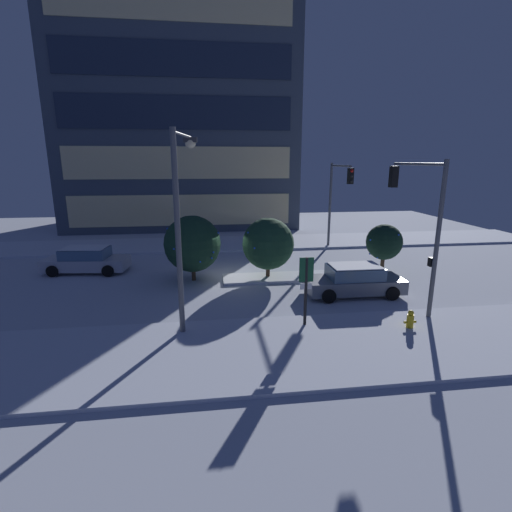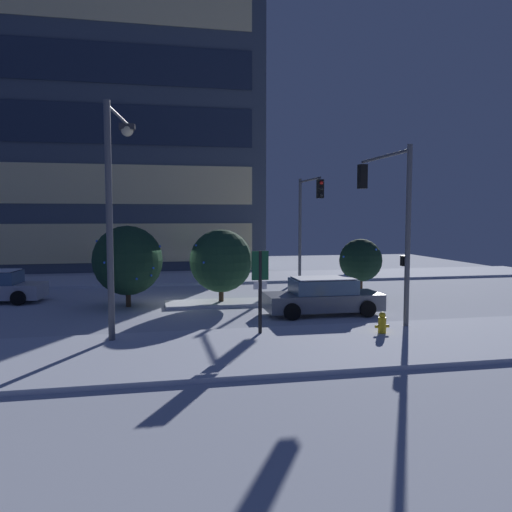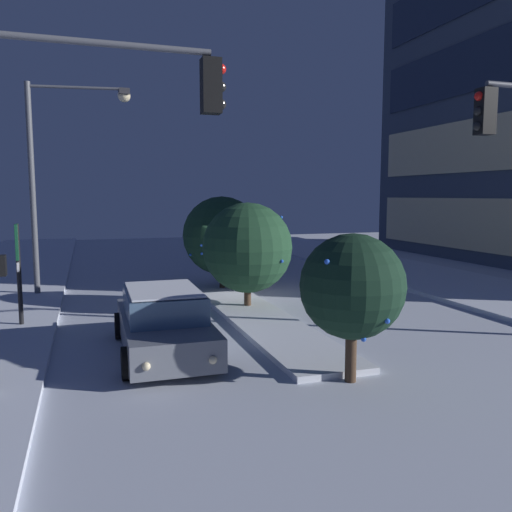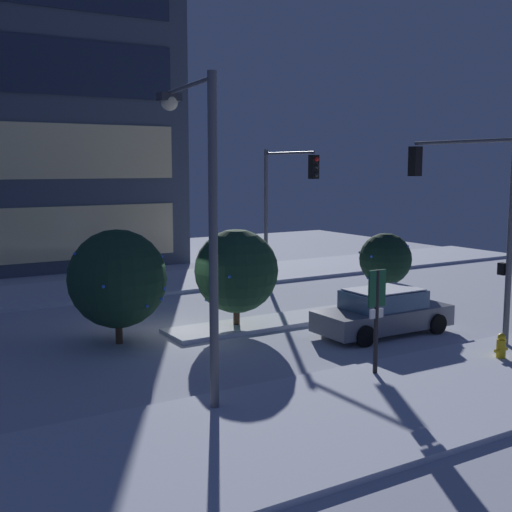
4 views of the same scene
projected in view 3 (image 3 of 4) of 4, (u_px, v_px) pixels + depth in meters
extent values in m
plane|color=silver|center=(239.00, 294.00, 18.96)|extent=(52.00, 52.00, 0.00)
cube|color=silver|center=(438.00, 280.00, 21.64)|extent=(52.00, 5.20, 0.14)
cube|color=silver|center=(265.00, 322.00, 14.40)|extent=(9.00, 1.80, 0.14)
cube|color=#F9E09E|center=(495.00, 226.00, 25.69)|extent=(19.41, 0.10, 2.74)
cube|color=#F9E09E|center=(499.00, 142.00, 25.20)|extent=(19.41, 0.10, 2.74)
cube|color=#232D42|center=(504.00, 54.00, 24.72)|extent=(19.41, 0.10, 2.74)
cube|color=slate|center=(164.00, 330.00, 11.80)|extent=(4.66, 1.88, 0.66)
cube|color=slate|center=(163.00, 304.00, 11.73)|extent=(2.52, 1.67, 0.60)
cube|color=white|center=(163.00, 289.00, 11.69)|extent=(2.34, 1.56, 0.04)
sphere|color=#F9E5B2|center=(213.00, 360.00, 9.78)|extent=(0.16, 0.16, 0.16)
sphere|color=#F9E5B2|center=(146.00, 366.00, 9.41)|extent=(0.16, 0.16, 0.16)
cylinder|color=black|center=(218.00, 355.00, 10.65)|extent=(0.66, 0.23, 0.66)
cylinder|color=black|center=(127.00, 363.00, 10.10)|extent=(0.66, 0.23, 0.66)
cylinder|color=black|center=(191.00, 320.00, 13.55)|extent=(0.66, 0.23, 0.66)
cylinder|color=black|center=(119.00, 326.00, 13.01)|extent=(0.66, 0.23, 0.66)
cube|color=#B7B7C1|center=(237.00, 255.00, 26.81)|extent=(4.86, 2.31, 0.66)
cube|color=slate|center=(237.00, 243.00, 26.74)|extent=(2.69, 1.89, 0.60)
cube|color=white|center=(237.00, 236.00, 26.70)|extent=(2.50, 1.76, 0.04)
sphere|color=#F9E5B2|center=(219.00, 251.00, 28.99)|extent=(0.16, 0.16, 0.16)
sphere|color=#F9E5B2|center=(241.00, 250.00, 29.24)|extent=(0.16, 0.16, 0.16)
cylinder|color=black|center=(216.00, 255.00, 28.15)|extent=(0.68, 0.29, 0.66)
cylinder|color=black|center=(248.00, 255.00, 28.52)|extent=(0.68, 0.29, 0.66)
cylinder|color=black|center=(224.00, 263.00, 25.15)|extent=(0.68, 0.29, 0.66)
cylinder|color=black|center=(260.00, 262.00, 25.51)|extent=(0.68, 0.29, 0.66)
cube|color=black|center=(485.00, 112.00, 11.30)|extent=(0.32, 0.36, 1.00)
sphere|color=red|center=(479.00, 96.00, 11.20)|extent=(0.20, 0.20, 0.20)
sphere|color=black|center=(478.00, 111.00, 11.24)|extent=(0.20, 0.20, 0.20)
sphere|color=black|center=(477.00, 126.00, 11.28)|extent=(0.20, 0.20, 0.20)
cylinder|color=#565960|center=(98.00, 43.00, 8.92)|extent=(0.12, 3.97, 0.12)
cube|color=black|center=(211.00, 86.00, 9.61)|extent=(0.32, 0.36, 1.00)
sphere|color=red|center=(221.00, 69.00, 9.63)|extent=(0.20, 0.20, 0.20)
sphere|color=black|center=(221.00, 87.00, 9.67)|extent=(0.20, 0.20, 0.20)
sphere|color=black|center=(221.00, 104.00, 9.70)|extent=(0.20, 0.20, 0.20)
cylinder|color=#565960|center=(33.00, 192.00, 17.95)|extent=(0.20, 0.20, 7.43)
cylinder|color=#565960|center=(76.00, 88.00, 17.81)|extent=(0.55, 3.17, 0.10)
cube|color=#333338|center=(124.00, 92.00, 18.09)|extent=(0.56, 0.36, 0.20)
sphere|color=#F9E5B2|center=(124.00, 96.00, 18.11)|extent=(0.44, 0.44, 0.44)
cylinder|color=black|center=(19.00, 277.00, 13.79)|extent=(0.12, 0.12, 2.84)
cube|color=#144C2D|center=(17.00, 242.00, 13.68)|extent=(0.55, 0.07, 0.95)
cube|color=white|center=(19.00, 266.00, 13.76)|extent=(0.44, 0.06, 0.24)
cylinder|color=#473323|center=(222.00, 278.00, 20.20)|extent=(0.22, 0.22, 0.75)
sphere|color=#193823|center=(222.00, 236.00, 20.00)|extent=(3.03, 3.03, 3.03)
sphere|color=blue|center=(201.00, 245.00, 18.68)|extent=(0.10, 0.10, 0.10)
sphere|color=blue|center=(215.00, 212.00, 21.11)|extent=(0.10, 0.10, 0.10)
sphere|color=blue|center=(238.00, 269.00, 19.48)|extent=(0.10, 0.10, 0.10)
sphere|color=blue|center=(186.00, 234.00, 20.44)|extent=(0.10, 0.10, 0.10)
sphere|color=blue|center=(245.00, 249.00, 18.91)|extent=(0.10, 0.10, 0.10)
sphere|color=blue|center=(225.00, 222.00, 18.56)|extent=(0.10, 0.10, 0.10)
sphere|color=blue|center=(190.00, 255.00, 19.29)|extent=(0.10, 0.10, 0.10)
sphere|color=blue|center=(202.00, 254.00, 18.82)|extent=(0.10, 0.10, 0.10)
cylinder|color=#473323|center=(248.00, 298.00, 16.29)|extent=(0.22, 0.22, 0.77)
sphere|color=#1E4228|center=(247.00, 248.00, 16.11)|extent=(2.81, 2.81, 2.81)
sphere|color=blue|center=(206.00, 245.00, 16.60)|extent=(0.10, 0.10, 0.10)
sphere|color=blue|center=(255.00, 274.00, 17.21)|extent=(0.10, 0.10, 0.10)
sphere|color=blue|center=(281.00, 217.00, 16.14)|extent=(0.10, 0.10, 0.10)
sphere|color=blue|center=(282.00, 261.00, 15.22)|extent=(0.10, 0.10, 0.10)
sphere|color=blue|center=(225.00, 223.00, 16.97)|extent=(0.10, 0.10, 0.10)
cylinder|color=#473323|center=(351.00, 356.00, 9.99)|extent=(0.22, 0.22, 1.02)
sphere|color=black|center=(352.00, 286.00, 9.83)|extent=(2.02, 2.02, 2.02)
sphere|color=blue|center=(342.00, 314.00, 10.64)|extent=(0.10, 0.10, 0.10)
sphere|color=blue|center=(323.00, 323.00, 10.29)|extent=(0.10, 0.10, 0.10)
sphere|color=blue|center=(318.00, 269.00, 10.62)|extent=(0.10, 0.10, 0.10)
sphere|color=blue|center=(387.00, 321.00, 9.14)|extent=(0.10, 0.10, 0.10)
sphere|color=blue|center=(364.00, 339.00, 9.49)|extent=(0.10, 0.10, 0.10)
sphere|color=blue|center=(327.00, 262.00, 9.13)|extent=(0.10, 0.10, 0.10)
sphere|color=blue|center=(370.00, 268.00, 10.64)|extent=(0.10, 0.10, 0.10)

